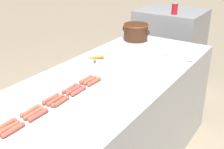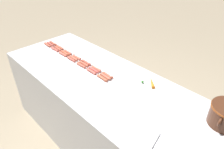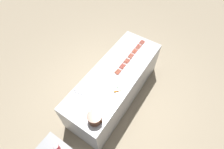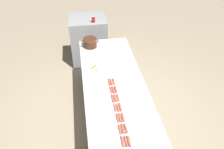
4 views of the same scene
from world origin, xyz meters
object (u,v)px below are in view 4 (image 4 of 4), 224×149
hot_dog_19 (116,89)px  hot_dog_17 (120,107)px  hot_dog_8 (123,128)px  hot_dog_18 (118,97)px  hot_dog_11 (115,98)px  carrot (92,68)px  hot_dog_6 (109,82)px  hot_dog_20 (114,81)px  hot_dog_9 (120,118)px  hot_dog_13 (111,82)px  hot_dog_7 (126,141)px  soda_can (93,19)px  hot_dog_0 (122,141)px  serving_spoon (127,51)px  back_cabinet (89,40)px  hot_dog_14 (129,141)px  hot_dog_15 (125,128)px  hot_dog_3 (115,107)px  hot_dog_5 (111,90)px  hot_dog_4 (113,98)px  hot_dog_1 (120,129)px  hot_dog_2 (117,118)px  hot_dog_12 (113,90)px  hot_dog_10 (118,107)px  bean_pot (90,42)px  hot_dog_16 (123,117)px

hot_dog_19 → hot_dog_17: bearing=-90.7°
hot_dog_8 → hot_dog_18: size_ratio=1.00×
hot_dog_11 → carrot: carrot is taller
hot_dog_6 → hot_dog_20: same height
hot_dog_9 → hot_dog_13: same height
hot_dog_19 → hot_dog_7: bearing=-92.4°
soda_can → hot_dog_8: bearing=-88.0°
hot_dog_0 → serving_spoon: hot_dog_0 is taller
back_cabinet → hot_dog_11: size_ratio=7.12×
back_cabinet → hot_dog_18: size_ratio=7.13×
hot_dog_14 → hot_dog_15: (-0.00, 0.17, 0.00)m
hot_dog_3 → hot_dog_5: bearing=89.9°
hot_dog_19 → hot_dog_8: bearing=-93.2°
hot_dog_11 → hot_dog_15: (0.03, -0.51, 0.00)m
hot_dog_13 → carrot: 0.43m
hot_dog_4 → serving_spoon: size_ratio=0.53×
hot_dog_1 → hot_dog_11: size_ratio=1.00×
hot_dog_2 → hot_dog_20: bearing=84.4°
hot_dog_12 → hot_dog_0: bearing=-92.6°
hot_dog_6 → hot_dog_11: bearing=-85.0°
hot_dog_13 → hot_dog_15: 0.84m
hot_dog_17 → hot_dog_3: bearing=172.8°
hot_dog_4 → hot_dog_18: same height
hot_dog_7 → serving_spoon: size_ratio=0.53×
hot_dog_3 → hot_dog_6: size_ratio=1.00×
hot_dog_18 → hot_dog_2: bearing=-100.4°
hot_dog_19 → serving_spoon: size_ratio=0.53×
hot_dog_4 → hot_dog_9: bearing=-83.4°
hot_dog_3 → hot_dog_5: 0.33m
back_cabinet → hot_dog_0: bearing=-86.7°
hot_dog_3 → hot_dog_7: 0.51m
hot_dog_18 → hot_dog_11: bearing=-177.0°
hot_dog_0 → hot_dog_11: 0.67m
hot_dog_3 → hot_dog_6: bearing=90.0°
hot_dog_10 → hot_dog_9: bearing=-90.1°
hot_dog_9 → hot_dog_14: (0.03, -0.34, 0.00)m
hot_dog_12 → hot_dog_8: bearing=-90.2°
hot_dog_11 → hot_dog_13: same height
back_cabinet → hot_dog_8: size_ratio=7.12×
hot_dog_12 → hot_dog_19: 0.04m
hot_dog_18 → hot_dog_0: bearing=-95.7°
bean_pot → hot_dog_20: bearing=-76.3°
hot_dog_0 → hot_dog_9: 0.33m
hot_dog_20 → hot_dog_17: bearing=-90.3°
hot_dog_9 → hot_dog_17: (0.03, 0.17, 0.00)m
hot_dog_16 → soda_can: bearing=93.0°
hot_dog_16 → bean_pot: size_ratio=0.47×
hot_dog_7 → hot_dog_8: bearing=90.5°
hot_dog_16 → hot_dog_19: bearing=89.7°
hot_dog_17 → bean_pot: bearing=99.2°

